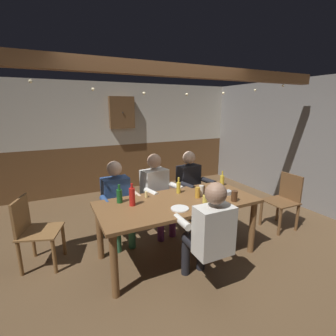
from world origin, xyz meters
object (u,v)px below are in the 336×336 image
object	(u,v)px
pint_glass_1	(221,193)
pint_glass_5	(205,202)
wall_dart_cabinet	(122,113)
person_2	(192,186)
table_candle	(146,195)
chair_empty_near_right	(284,199)
chair_empty_near_left	(33,230)
pint_glass_4	(201,191)
person_0	(117,199)
person_3	(209,231)
pint_glass_0	(234,196)
bottle_3	(132,196)
bottle_2	(222,180)
bottle_0	(119,196)
pint_glass_2	(203,189)
dining_table	(178,208)
person_1	(157,190)
plate_0	(180,209)
pint_glass_3	(198,193)
condiment_caddy	(227,193)
bottle_1	(179,187)

from	to	relation	value
pint_glass_1	pint_glass_5	world-z (taller)	pint_glass_5
pint_glass_1	wall_dart_cabinet	xyz separation A→B (m)	(-0.40, 3.08, 0.97)
person_2	table_candle	distance (m)	1.02
chair_empty_near_right	chair_empty_near_left	world-z (taller)	same
pint_glass_1	pint_glass_4	size ratio (longest dim) A/B	0.84
person_0	person_2	bearing A→B (deg)	177.18
person_3	pint_glass_4	size ratio (longest dim) A/B	8.82
person_2	pint_glass_0	distance (m)	1.01
person_0	bottle_3	distance (m)	0.62
bottle_2	person_0	bearing A→B (deg)	164.12
person_3	pint_glass_1	size ratio (longest dim) A/B	10.50
bottle_2	pint_glass_4	world-z (taller)	bottle_2
chair_empty_near_right	wall_dart_cabinet	bearing A→B (deg)	32.08
bottle_0	pint_glass_2	bearing A→B (deg)	-7.11
table_candle	wall_dart_cabinet	xyz separation A→B (m)	(0.47, 2.65, 0.99)
dining_table	person_1	distance (m)	0.69
person_3	plate_0	size ratio (longest dim) A/B	5.77
pint_glass_1	bottle_2	bearing A→B (deg)	49.86
pint_glass_0	pint_glass_3	bearing A→B (deg)	138.70
person_3	condiment_caddy	xyz separation A→B (m)	(0.71, 0.59, 0.12)
bottle_1	wall_dart_cabinet	bearing A→B (deg)	89.78
person_1	plate_0	world-z (taller)	person_1
table_candle	bottle_1	bearing A→B (deg)	-4.36
pint_glass_0	pint_glass_2	xyz separation A→B (m)	(-0.17, 0.45, -0.02)
bottle_2	chair_empty_near_right	bearing A→B (deg)	-17.19
chair_empty_near_left	pint_glass_5	world-z (taller)	pint_glass_5
pint_glass_0	wall_dart_cabinet	xyz separation A→B (m)	(-0.47, 3.26, 0.96)
chair_empty_near_right	bottle_3	size ratio (longest dim) A/B	3.18
bottle_2	bottle_3	bearing A→B (deg)	-174.18
person_3	pint_glass_2	size ratio (longest dim) A/B	11.98
chair_empty_near_right	condiment_caddy	distance (m)	1.25
pint_glass_1	wall_dart_cabinet	world-z (taller)	wall_dart_cabinet
person_3	chair_empty_near_right	distance (m)	2.02
bottle_3	pint_glass_1	world-z (taller)	bottle_3
pint_glass_2	pint_glass_5	bearing A→B (deg)	-121.20
wall_dart_cabinet	pint_glass_0	bearing A→B (deg)	-81.73
bottle_3	pint_glass_5	size ratio (longest dim) A/B	1.88
chair_empty_near_right	bottle_3	distance (m)	2.51
table_candle	pint_glass_1	xyz separation A→B (m)	(0.88, -0.43, 0.02)
bottle_3	pint_glass_0	size ratio (longest dim) A/B	2.05
person_3	chair_empty_near_right	world-z (taller)	person_3
bottle_0	pint_glass_0	world-z (taller)	bottle_0
person_1	plate_0	size ratio (longest dim) A/B	5.87
bottle_0	dining_table	bearing A→B (deg)	-21.60
pint_glass_2	bottle_0	bearing A→B (deg)	172.89
bottle_3	wall_dart_cabinet	world-z (taller)	wall_dart_cabinet
bottle_1	bottle_2	xyz separation A→B (m)	(0.75, 0.01, -0.00)
person_1	pint_glass_1	xyz separation A→B (m)	(0.55, -0.83, 0.14)
plate_0	pint_glass_1	bearing A→B (deg)	8.57
pint_glass_0	pint_glass_5	world-z (taller)	pint_glass_5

